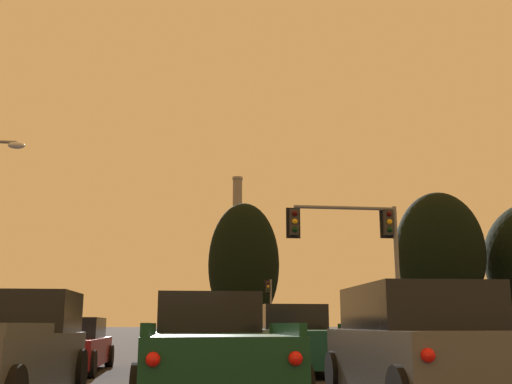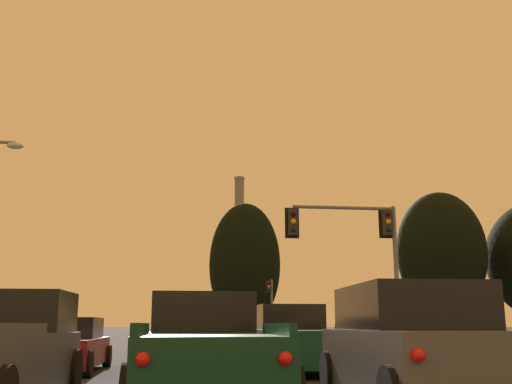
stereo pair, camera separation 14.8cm
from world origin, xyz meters
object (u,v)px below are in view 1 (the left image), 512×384
(sedan_center_lane_front, at_px, (199,346))
(pickup_truck_right_lane_front, at_px, (302,341))
(smokestack, at_px, (237,267))
(sedan_left_lane_front, at_px, (69,346))
(traffic_light_overhead_right, at_px, (361,241))
(traffic_light_far_right, at_px, (269,299))
(suv_right_lane_second, at_px, (419,347))
(pickup_truck_center_lane_second, at_px, (211,352))

(sedan_center_lane_front, xyz_separation_m, pickup_truck_right_lane_front, (2.81, -0.29, 0.14))
(sedan_center_lane_front, xyz_separation_m, smokestack, (15.58, 152.08, 16.34))
(sedan_left_lane_front, xyz_separation_m, traffic_light_overhead_right, (10.13, 6.15, 3.88))
(traffic_light_far_right, height_order, smokestack, smokestack)
(traffic_light_overhead_right, bearing_deg, traffic_light_far_right, 88.07)
(sedan_left_lane_front, distance_m, traffic_light_far_right, 39.84)
(smokestack, bearing_deg, pickup_truck_right_lane_front, -94.79)
(sedan_left_lane_front, bearing_deg, suv_right_lane_second, -49.44)
(sedan_left_lane_front, bearing_deg, pickup_truck_right_lane_front, -4.06)
(pickup_truck_right_lane_front, height_order, traffic_light_overhead_right, traffic_light_overhead_right)
(pickup_truck_right_lane_front, relative_size, traffic_light_overhead_right, 0.92)
(traffic_light_overhead_right, bearing_deg, smokestack, 86.49)
(suv_right_lane_second, bearing_deg, sedan_center_lane_front, 114.73)
(traffic_light_overhead_right, xyz_separation_m, traffic_light_far_right, (1.08, 31.98, -1.05))
(sedan_center_lane_front, height_order, traffic_light_far_right, traffic_light_far_right)
(sedan_center_lane_front, xyz_separation_m, traffic_light_far_right, (7.72, 38.32, 2.83))
(sedan_left_lane_front, relative_size, suv_right_lane_second, 0.95)
(sedan_center_lane_front, bearing_deg, pickup_truck_right_lane_front, -4.64)
(traffic_light_far_right, bearing_deg, traffic_light_overhead_right, -91.93)
(sedan_center_lane_front, distance_m, pickup_truck_right_lane_front, 2.83)
(pickup_truck_right_lane_front, bearing_deg, traffic_light_far_right, 82.22)
(pickup_truck_center_lane_second, bearing_deg, traffic_light_far_right, 80.40)
(sedan_left_lane_front, height_order, traffic_light_overhead_right, traffic_light_overhead_right)
(pickup_truck_center_lane_second, relative_size, traffic_light_overhead_right, 0.92)
(sedan_left_lane_front, height_order, sedan_center_lane_front, same)
(suv_right_lane_second, height_order, smokestack, smokestack)
(sedan_left_lane_front, relative_size, traffic_light_far_right, 0.89)
(smokestack, bearing_deg, traffic_light_overhead_right, -93.51)
(sedan_left_lane_front, relative_size, pickup_truck_center_lane_second, 0.86)
(sedan_left_lane_front, distance_m, suv_right_lane_second, 10.29)
(suv_right_lane_second, relative_size, traffic_light_far_right, 0.93)
(sedan_center_lane_front, bearing_deg, smokestack, 85.31)
(suv_right_lane_second, distance_m, traffic_light_far_right, 46.27)
(traffic_light_overhead_right, bearing_deg, sedan_center_lane_front, -136.36)
(traffic_light_far_right, bearing_deg, pickup_truck_right_lane_front, -97.25)
(suv_right_lane_second, xyz_separation_m, traffic_light_far_right, (4.55, 45.97, 2.60))
(traffic_light_far_right, distance_m, smokestack, 114.83)
(sedan_left_lane_front, xyz_separation_m, pickup_truck_center_lane_second, (3.46, -6.96, 0.14))
(smokestack, bearing_deg, sedan_left_lane_front, -97.15)
(sedan_left_lane_front, bearing_deg, sedan_center_lane_front, -2.86)
(pickup_truck_center_lane_second, relative_size, pickup_truck_right_lane_front, 1.00)
(pickup_truck_center_lane_second, relative_size, sedan_center_lane_front, 1.16)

